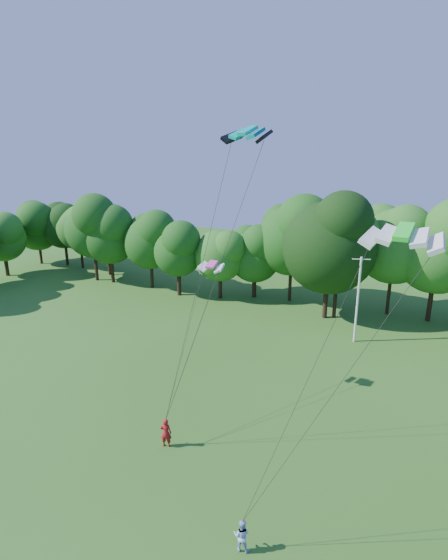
% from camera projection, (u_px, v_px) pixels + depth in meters
% --- Properties ---
extents(ground, '(160.00, 160.00, 0.00)m').
position_uv_depth(ground, '(107.00, 546.00, 20.41)').
color(ground, '#2B5918').
rests_on(ground, ground).
extents(utility_pole, '(1.62, 0.62, 8.41)m').
position_uv_depth(utility_pole, '(358.00, 299.00, 41.11)').
color(utility_pole, silver).
rests_on(utility_pole, ground).
extents(kite_flyer_left, '(0.82, 0.67, 1.93)m').
position_uv_depth(kite_flyer_left, '(166.00, 433.00, 27.06)').
color(kite_flyer_left, '#A8151A').
rests_on(kite_flyer_left, ground).
extents(kite_flyer_right, '(0.88, 0.73, 1.63)m').
position_uv_depth(kite_flyer_right, '(242.00, 535.00, 20.03)').
color(kite_flyer_right, '#B2C6F8').
rests_on(kite_flyer_right, ground).
extents(kite_teal, '(2.86, 1.79, 0.57)m').
position_uv_depth(kite_teal, '(248.00, 131.00, 22.76)').
color(kite_teal, '#059F93').
rests_on(kite_teal, ground).
extents(kite_green, '(3.07, 1.62, 0.59)m').
position_uv_depth(kite_green, '(404.00, 232.00, 16.67)').
color(kite_green, '#21DF2E').
rests_on(kite_green, ground).
extents(kite_pink, '(1.90, 0.92, 0.45)m').
position_uv_depth(kite_pink, '(212.00, 264.00, 31.30)').
color(kite_pink, '#E53F9F').
rests_on(kite_pink, ground).
extents(tree_back_west, '(8.13, 8.13, 11.82)m').
position_uv_depth(tree_back_west, '(106.00, 225.00, 63.07)').
color(tree_back_west, '#382416').
rests_on(tree_back_west, ground).
extents(tree_back_center, '(10.87, 10.87, 15.81)m').
position_uv_depth(tree_back_center, '(330.00, 229.00, 45.57)').
color(tree_back_center, '#321E13').
rests_on(tree_back_center, ground).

